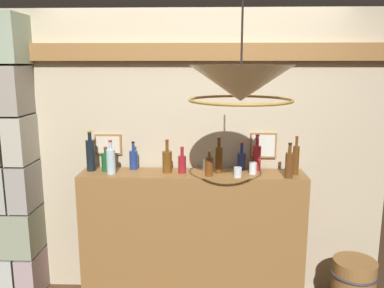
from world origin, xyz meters
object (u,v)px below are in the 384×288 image
at_px(liquor_bottle_vodka, 289,164).
at_px(glass_tumbler_highball, 206,165).
at_px(liquor_bottle_port, 219,159).
at_px(liquor_bottle_scotch, 241,161).
at_px(liquor_bottle_rye, 296,159).
at_px(liquor_bottle_vermouth, 167,161).
at_px(glass_tumbler_rocks, 253,168).
at_px(liquor_bottle_gin, 111,161).
at_px(liquor_bottle_bourbon, 91,154).
at_px(liquor_bottle_tequila, 257,157).
at_px(liquor_bottle_amaro, 134,159).
at_px(liquor_bottle_sherry, 182,163).
at_px(liquor_bottle_rum, 209,166).
at_px(glass_tumbler_shot, 238,172).
at_px(liquor_bottle_whiskey, 106,162).
at_px(pendant_lamp, 241,84).

height_order(liquor_bottle_vodka, glass_tumbler_highball, liquor_bottle_vodka).
relative_size(liquor_bottle_port, liquor_bottle_scotch, 1.27).
relative_size(liquor_bottle_rye, glass_tumbler_highball, 3.63).
height_order(liquor_bottle_vermouth, glass_tumbler_rocks, liquor_bottle_vermouth).
bearing_deg(liquor_bottle_gin, liquor_bottle_bourbon, 154.20).
distance_m(liquor_bottle_tequila, liquor_bottle_amaro, 1.03).
distance_m(liquor_bottle_tequila, glass_tumbler_highball, 0.42).
height_order(liquor_bottle_amaro, glass_tumbler_highball, liquor_bottle_amaro).
relative_size(liquor_bottle_amaro, liquor_bottle_gin, 0.86).
distance_m(liquor_bottle_sherry, glass_tumbler_highball, 0.22).
height_order(liquor_bottle_vermouth, liquor_bottle_sherry, liquor_bottle_vermouth).
distance_m(liquor_bottle_vermouth, liquor_bottle_scotch, 0.62).
xyz_separation_m(liquor_bottle_amaro, liquor_bottle_vodka, (1.25, -0.22, 0.02)).
relative_size(liquor_bottle_bourbon, glass_tumbler_rocks, 3.57).
bearing_deg(liquor_bottle_rum, liquor_bottle_scotch, 35.15).
bearing_deg(glass_tumbler_rocks, glass_tumbler_highball, 164.06).
relative_size(liquor_bottle_rye, glass_tumbler_shot, 4.02).
distance_m(liquor_bottle_vodka, glass_tumbler_highball, 0.68).
xyz_separation_m(liquor_bottle_amaro, liquor_bottle_vermouth, (0.29, -0.09, 0.01)).
relative_size(liquor_bottle_vermouth, liquor_bottle_scotch, 1.16).
relative_size(liquor_bottle_rye, liquor_bottle_sherry, 1.44).
xyz_separation_m(liquor_bottle_gin, liquor_bottle_whiskey, (-0.06, 0.08, -0.03)).
height_order(liquor_bottle_port, liquor_bottle_scotch, liquor_bottle_port).
bearing_deg(liquor_bottle_scotch, liquor_bottle_rye, -17.05).
height_order(liquor_bottle_rye, glass_tumbler_rocks, liquor_bottle_rye).
height_order(liquor_bottle_scotch, glass_tumbler_rocks, liquor_bottle_scotch).
distance_m(liquor_bottle_rum, liquor_bottle_scotch, 0.33).
distance_m(liquor_bottle_amaro, glass_tumbler_shot, 0.88).
bearing_deg(liquor_bottle_rum, liquor_bottle_sherry, 160.07).
xyz_separation_m(liquor_bottle_bourbon, liquor_bottle_vodka, (1.59, -0.16, -0.03)).
bearing_deg(liquor_bottle_bourbon, liquor_bottle_amaro, 9.99).
bearing_deg(liquor_bottle_tequila, liquor_bottle_whiskey, -176.75).
distance_m(liquor_bottle_port, pendant_lamp, 1.06).
bearing_deg(liquor_bottle_vermouth, liquor_bottle_bourbon, 177.31).
xyz_separation_m(liquor_bottle_rye, liquor_bottle_tequila, (-0.29, 0.13, -0.01)).
distance_m(liquor_bottle_scotch, glass_tumbler_rocks, 0.15).
relative_size(liquor_bottle_sherry, liquor_bottle_whiskey, 1.06).
bearing_deg(liquor_bottle_tequila, liquor_bottle_vermouth, -172.98).
relative_size(liquor_bottle_rye, liquor_bottle_whiskey, 1.54).
xyz_separation_m(liquor_bottle_rye, liquor_bottle_scotch, (-0.42, 0.13, -0.05)).
distance_m(liquor_bottle_sherry, liquor_bottle_whiskey, 0.63).
height_order(liquor_bottle_rye, liquor_bottle_gin, liquor_bottle_rye).
bearing_deg(glass_tumbler_shot, liquor_bottle_bourbon, 172.86).
relative_size(liquor_bottle_scotch, glass_tumbler_shot, 3.00).
distance_m(liquor_bottle_rye, glass_tumbler_rocks, 0.35).
relative_size(liquor_bottle_amaro, liquor_bottle_bourbon, 0.70).
height_order(liquor_bottle_tequila, liquor_bottle_amaro, liquor_bottle_tequila).
distance_m(liquor_bottle_port, glass_tumbler_rocks, 0.28).
xyz_separation_m(liquor_bottle_tequila, liquor_bottle_scotch, (-0.13, 0.00, -0.03)).
bearing_deg(liquor_bottle_rye, glass_tumbler_shot, -169.61).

